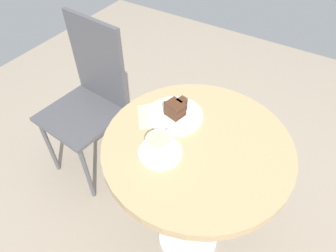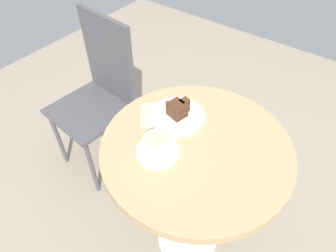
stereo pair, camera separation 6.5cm
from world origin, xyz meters
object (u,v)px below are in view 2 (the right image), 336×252
at_px(saucer, 158,152).
at_px(teaspoon, 149,140).
at_px(coffee_cup, 157,143).
at_px(fork, 188,115).
at_px(cake_plate, 177,116).
at_px(cafe_chair, 100,88).
at_px(cake_slice, 178,109).
at_px(napkin, 157,114).

xyz_separation_m(saucer, teaspoon, (0.02, 0.05, 0.01)).
bearing_deg(coffee_cup, fork, 2.44).
height_order(teaspoon, cake_plate, teaspoon).
bearing_deg(cafe_chair, fork, -3.74).
xyz_separation_m(coffee_cup, cake_plate, (0.18, 0.04, -0.03)).
distance_m(cake_slice, fork, 0.05).
height_order(fork, napkin, fork).
height_order(saucer, cafe_chair, cafe_chair).
bearing_deg(cafe_chair, cake_slice, -6.10).
distance_m(saucer, cafe_chair, 0.74).
xyz_separation_m(coffee_cup, napkin, (0.14, 0.11, -0.04)).
bearing_deg(cake_slice, napkin, 118.12).
distance_m(saucer, cake_slice, 0.19).
relative_size(cake_slice, fork, 0.68).
bearing_deg(saucer, cake_plate, 15.71).
xyz_separation_m(coffee_cup, cake_slice, (0.18, 0.04, 0.00)).
height_order(teaspoon, fork, fork).
bearing_deg(coffee_cup, teaspoon, 71.98).
height_order(coffee_cup, napkin, coffee_cup).
bearing_deg(fork, cake_slice, -140.87).
distance_m(teaspoon, fork, 0.19).
xyz_separation_m(saucer, napkin, (0.15, 0.12, -0.00)).
bearing_deg(teaspoon, coffee_cup, -110.03).
relative_size(coffee_cup, cake_slice, 1.33).
height_order(cake_slice, fork, cake_slice).
relative_size(cake_plate, fork, 1.61).
bearing_deg(saucer, teaspoon, 69.60).
bearing_deg(cafe_chair, cake_plate, -6.46).
xyz_separation_m(cake_plate, napkin, (-0.03, 0.07, -0.00)).
bearing_deg(napkin, cake_plate, -63.66).
relative_size(cake_slice, napkin, 0.49).
bearing_deg(cake_slice, coffee_cup, -166.51).
bearing_deg(saucer, cafe_chair, 64.87).
bearing_deg(cake_slice, saucer, -165.05).
xyz_separation_m(cake_plate, cake_slice, (0.00, -0.00, 0.03)).
relative_size(fork, cafe_chair, 0.15).
bearing_deg(cafe_chair, saucer, -20.07).
xyz_separation_m(cake_slice, cafe_chair, (0.12, 0.59, -0.26)).
bearing_deg(fork, teaspoon, -92.44).
distance_m(saucer, napkin, 0.19).
bearing_deg(teaspoon, cake_plate, -2.80).
height_order(saucer, teaspoon, teaspoon).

